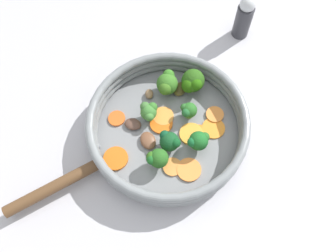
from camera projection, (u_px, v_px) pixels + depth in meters
The scene contains 28 objects.
ground_plane at pixel (168, 133), 0.61m from camera, with size 4.00×4.00×0.00m, color #B7B5BC.
skillet at pixel (168, 131), 0.61m from camera, with size 0.27×0.27×0.01m, color gray.
skillet_rim_wall at pixel (168, 124), 0.58m from camera, with size 0.29×0.29×0.05m.
skillet_handle at pixel (54, 187), 0.54m from camera, with size 0.02×0.02×0.17m, color brown.
skillet_rivet_left at pixel (98, 146), 0.58m from camera, with size 0.01×0.01×0.01m, color gray.
skillet_rivet_right at pixel (114, 177), 0.56m from camera, with size 0.01×0.01×0.01m, color gray.
carrot_slice_0 at pixel (161, 123), 0.60m from camera, with size 0.04×0.04×0.00m, color orange.
carrot_slice_1 at pixel (189, 170), 0.57m from camera, with size 0.04×0.04×0.00m, color orange.
carrot_slice_2 at pixel (213, 128), 0.60m from camera, with size 0.04×0.04×0.00m, color orange.
carrot_slice_3 at pixel (117, 118), 0.61m from camera, with size 0.03×0.03×0.00m, color orange.
carrot_slice_4 at pixel (173, 167), 0.57m from camera, with size 0.03×0.03×0.00m, color #EA8E3F.
carrot_slice_5 at pixel (116, 158), 0.57m from camera, with size 0.04×0.04×0.01m, color orange.
carrot_slice_6 at pixel (215, 115), 0.61m from camera, with size 0.03×0.03×0.01m, color orange.
carrot_slice_7 at pixel (161, 117), 0.61m from camera, with size 0.04×0.04×0.00m, color orange.
carrot_slice_8 at pixel (199, 135), 0.59m from camera, with size 0.04×0.04×0.00m, color orange.
carrot_slice_9 at pixel (191, 134), 0.59m from camera, with size 0.04×0.04×0.01m, color gold.
broccoli_floret_0 at pixel (188, 111), 0.59m from camera, with size 0.03×0.03×0.04m.
broccoli_floret_1 at pixel (167, 84), 0.61m from camera, with size 0.04×0.05×0.05m.
broccoli_floret_2 at pixel (157, 159), 0.55m from camera, with size 0.04×0.03×0.04m.
broccoli_floret_3 at pixel (149, 112), 0.59m from camera, with size 0.03×0.04×0.04m.
broccoli_floret_4 at pixel (170, 141), 0.57m from camera, with size 0.04×0.04×0.04m.
broccoli_floret_5 at pixel (193, 82), 0.61m from camera, with size 0.05×0.05×0.05m.
broccoli_floret_6 at pixel (198, 141), 0.56m from camera, with size 0.04×0.03×0.04m.
mushroom_piece_0 at pixel (133, 124), 0.60m from camera, with size 0.03×0.02×0.01m, color brown.
mushroom_piece_1 at pixel (148, 140), 0.58m from camera, with size 0.04×0.03×0.01m, color brown.
mushroom_piece_2 at pixel (180, 89), 0.63m from camera, with size 0.03×0.02×0.01m, color brown.
mushroom_piece_3 at pixel (149, 94), 0.63m from camera, with size 0.02×0.02×0.01m, color #8D6B49.
salt_shaker at pixel (244, 17), 0.67m from camera, with size 0.03×0.03×0.10m.
Camera 1 is at (0.08, 0.24, 0.56)m, focal length 35.00 mm.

